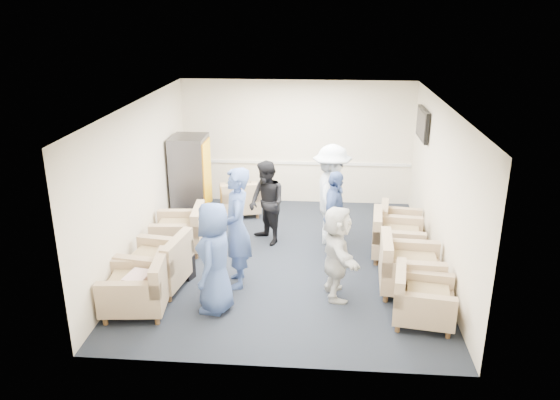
# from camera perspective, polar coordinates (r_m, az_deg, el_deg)

# --- Properties ---
(floor) EXTENTS (6.00, 6.00, 0.00)m
(floor) POSITION_cam_1_polar(r_m,az_deg,el_deg) (9.55, 0.76, -6.20)
(floor) COLOR black
(floor) RESTS_ON ground
(ceiling) EXTENTS (6.00, 6.00, 0.00)m
(ceiling) POSITION_cam_1_polar(r_m,az_deg,el_deg) (8.72, 0.84, 9.96)
(ceiling) COLOR silver
(ceiling) RESTS_ON back_wall
(back_wall) EXTENTS (5.00, 0.02, 2.70)m
(back_wall) POSITION_cam_1_polar(r_m,az_deg,el_deg) (11.93, 1.77, 6.01)
(back_wall) COLOR beige
(back_wall) RESTS_ON floor
(front_wall) EXTENTS (5.00, 0.02, 2.70)m
(front_wall) POSITION_cam_1_polar(r_m,az_deg,el_deg) (6.28, -1.04, -7.08)
(front_wall) COLOR beige
(front_wall) RESTS_ON floor
(left_wall) EXTENTS (0.02, 6.00, 2.70)m
(left_wall) POSITION_cam_1_polar(r_m,az_deg,el_deg) (9.53, -14.38, 1.84)
(left_wall) COLOR beige
(left_wall) RESTS_ON floor
(right_wall) EXTENTS (0.02, 6.00, 2.70)m
(right_wall) POSITION_cam_1_polar(r_m,az_deg,el_deg) (9.23, 16.48, 1.06)
(right_wall) COLOR beige
(right_wall) RESTS_ON floor
(chair_rail) EXTENTS (4.98, 0.04, 0.06)m
(chair_rail) POSITION_cam_1_polar(r_m,az_deg,el_deg) (12.02, 1.74, 3.91)
(chair_rail) COLOR silver
(chair_rail) RESTS_ON back_wall
(tv) EXTENTS (0.10, 1.00, 0.58)m
(tv) POSITION_cam_1_polar(r_m,az_deg,el_deg) (10.75, 14.67, 7.66)
(tv) COLOR black
(tv) RESTS_ON right_wall
(armchair_left_near) EXTENTS (0.97, 0.97, 0.71)m
(armchair_left_near) POSITION_cam_1_polar(r_m,az_deg,el_deg) (8.14, -14.44, -8.98)
(armchair_left_near) COLOR #9C8365
(armchair_left_near) RESTS_ON floor
(armchair_left_mid) EXTENTS (1.04, 1.04, 0.73)m
(armchair_left_mid) POSITION_cam_1_polar(r_m,az_deg,el_deg) (8.71, -12.49, -6.74)
(armchair_left_mid) COLOR #9C8365
(armchair_left_mid) RESTS_ON floor
(armchair_left_far) EXTENTS (0.93, 0.93, 0.69)m
(armchair_left_far) POSITION_cam_1_polar(r_m,az_deg,el_deg) (9.92, -10.21, -3.33)
(armchair_left_far) COLOR #9C8365
(armchair_left_far) RESTS_ON floor
(armchair_right_near) EXTENTS (0.93, 0.93, 0.65)m
(armchair_right_near) POSITION_cam_1_polar(r_m,az_deg,el_deg) (7.91, 14.38, -10.14)
(armchair_right_near) COLOR #9C8365
(armchair_right_near) RESTS_ON floor
(armchair_right_midnear) EXTENTS (0.98, 0.98, 0.74)m
(armchair_right_midnear) POSITION_cam_1_polar(r_m,az_deg,el_deg) (8.62, 13.08, -7.05)
(armchair_right_midnear) COLOR #9C8365
(armchair_right_midnear) RESTS_ON floor
(armchair_right_midfar) EXTENTS (0.95, 0.95, 0.70)m
(armchair_right_midfar) POSITION_cam_1_polar(r_m,az_deg,el_deg) (9.69, 11.84, -4.01)
(armchair_right_midfar) COLOR #9C8365
(armchair_right_midfar) RESTS_ON floor
(armchair_right_far) EXTENTS (0.86, 0.86, 0.61)m
(armchair_right_far) POSITION_cam_1_polar(r_m,az_deg,el_deg) (10.36, 12.22, -2.72)
(armchair_right_far) COLOR #9C8365
(armchair_right_far) RESTS_ON floor
(armchair_corner) EXTENTS (0.97, 0.97, 0.64)m
(armchair_corner) POSITION_cam_1_polar(r_m,az_deg,el_deg) (11.44, -4.16, -0.03)
(armchair_corner) COLOR #9C8365
(armchair_corner) RESTS_ON floor
(vending_machine) EXTENTS (0.70, 0.82, 1.72)m
(vending_machine) POSITION_cam_1_polar(r_m,az_deg,el_deg) (11.24, -9.29, 2.31)
(vending_machine) COLOR #4A4A51
(vending_machine) RESTS_ON floor
(backpack) EXTENTS (0.33, 0.28, 0.47)m
(backpack) POSITION_cam_1_polar(r_m,az_deg,el_deg) (8.97, -9.91, -6.60)
(backpack) COLOR black
(backpack) RESTS_ON floor
(pillow) EXTENTS (0.37, 0.45, 0.12)m
(pillow) POSITION_cam_1_polar(r_m,az_deg,el_deg) (8.06, -14.64, -7.92)
(pillow) COLOR beige
(pillow) RESTS_ON armchair_left_near
(person_front_left) EXTENTS (0.59, 0.84, 1.63)m
(person_front_left) POSITION_cam_1_polar(r_m,az_deg,el_deg) (7.79, -6.84, -6.01)
(person_front_left) COLOR #3B528D
(person_front_left) RESTS_ON floor
(person_mid_left) EXTENTS (0.56, 0.76, 1.91)m
(person_mid_left) POSITION_cam_1_polar(r_m,az_deg,el_deg) (8.39, -4.57, -2.93)
(person_mid_left) COLOR #3B528D
(person_mid_left) RESTS_ON floor
(person_back_left) EXTENTS (0.92, 0.96, 1.55)m
(person_back_left) POSITION_cam_1_polar(r_m,az_deg,el_deg) (9.92, -1.40, -0.32)
(person_back_left) COLOR black
(person_back_left) RESTS_ON floor
(person_back_right) EXTENTS (0.71, 1.21, 1.86)m
(person_back_right) POSITION_cam_1_polar(r_m,az_deg,el_deg) (9.92, 5.40, 0.52)
(person_back_right) COLOR white
(person_back_right) RESTS_ON floor
(person_mid_right) EXTENTS (0.58, 0.99, 1.58)m
(person_mid_right) POSITION_cam_1_polar(r_m,az_deg,el_deg) (9.33, 5.69, -1.67)
(person_mid_right) COLOR #3B528D
(person_mid_right) RESTS_ON floor
(person_front_right) EXTENTS (0.65, 1.40, 1.45)m
(person_front_right) POSITION_cam_1_polar(r_m,az_deg,el_deg) (8.14, 5.95, -5.49)
(person_front_right) COLOR silver
(person_front_right) RESTS_ON floor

